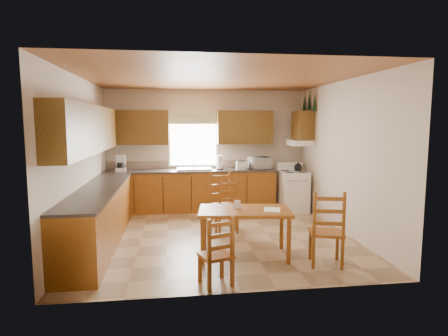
{
  "coord_description": "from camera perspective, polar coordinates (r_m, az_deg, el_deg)",
  "views": [
    {
      "loc": [
        -0.74,
        -6.31,
        1.96
      ],
      "look_at": [
        0.15,
        0.3,
        1.15
      ],
      "focal_mm": 30.0,
      "sensor_mm": 36.0,
      "label": 1
    }
  ],
  "objects": [
    {
      "name": "upper_cab_back_left",
      "position": [
        8.43,
        -13.24,
        6.02
      ],
      "size": [
        1.41,
        0.33,
        0.75
      ],
      "primitive_type": "cube",
      "color": "brown",
      "rests_on": "wall_back"
    },
    {
      "name": "wall_right",
      "position": [
        7.01,
        17.62,
        1.61
      ],
      "size": [
        4.5,
        4.5,
        0.0
      ],
      "primitive_type": "plane",
      "color": "beige",
      "rests_on": "floor"
    },
    {
      "name": "microwave",
      "position": [
        8.5,
        5.47,
        0.77
      ],
      "size": [
        0.52,
        0.44,
        0.27
      ],
      "primitive_type": "imported",
      "rotation": [
        0.0,
        0.0,
        0.29
      ],
      "color": "white",
      "rests_on": "counter_back"
    },
    {
      "name": "range_hood",
      "position": [
        8.44,
        11.53,
        3.79
      ],
      "size": [
        0.44,
        0.62,
        0.12
      ],
      "primitive_type": "cube",
      "color": "white",
      "rests_on": "wall_right"
    },
    {
      "name": "floor",
      "position": [
        6.65,
        -0.95,
        -10.22
      ],
      "size": [
        4.5,
        4.5,
        0.0
      ],
      "primitive_type": "plane",
      "color": "#987B55",
      "rests_on": "ground"
    },
    {
      "name": "window_frame",
      "position": [
        8.55,
        -4.73,
        4.15
      ],
      "size": [
        1.13,
        0.02,
        1.18
      ],
      "primitive_type": "cube",
      "color": "white",
      "rests_on": "wall_back"
    },
    {
      "name": "pine_decal_a",
      "position": [
        8.2,
        13.62,
        9.66
      ],
      "size": [
        0.22,
        0.22,
        0.36
      ],
      "primitive_type": "cone",
      "color": "black",
      "rests_on": "wall_right"
    },
    {
      "name": "stove",
      "position": [
        8.47,
        10.51,
        -3.57
      ],
      "size": [
        0.61,
        0.63,
        0.87
      ],
      "primitive_type": "cube",
      "rotation": [
        0.0,
        0.0,
        -0.04
      ],
      "color": "white",
      "rests_on": "floor"
    },
    {
      "name": "backsplash",
      "position": [
        8.61,
        -5.2,
        0.56
      ],
      "size": [
        3.75,
        0.01,
        0.18
      ],
      "primitive_type": "cube",
      "color": "#866E5B",
      "rests_on": "counter_back"
    },
    {
      "name": "pine_decal_c",
      "position": [
        8.8,
        12.09,
        9.5
      ],
      "size": [
        0.22,
        0.22,
        0.36
      ],
      "primitive_type": "cone",
      "color": "black",
      "rests_on": "wall_right"
    },
    {
      "name": "chair_near_left",
      "position": [
        4.61,
        -1.26,
        -12.46
      ],
      "size": [
        0.45,
        0.44,
        0.86
      ],
      "primitive_type": "cube",
      "rotation": [
        0.0,
        0.0,
        3.48
      ],
      "color": "brown",
      "rests_on": "floor"
    },
    {
      "name": "counter_back",
      "position": [
        8.34,
        -5.1,
        -0.41
      ],
      "size": [
        3.75,
        0.63,
        0.04
      ],
      "primitive_type": "cube",
      "color": "#39312E",
      "rests_on": "lower_cab_back"
    },
    {
      "name": "upper_cab_back_right",
      "position": [
        8.55,
        3.15,
        6.21
      ],
      "size": [
        1.25,
        0.33,
        0.75
      ],
      "primitive_type": "cube",
      "color": "brown",
      "rests_on": "wall_back"
    },
    {
      "name": "table_paper",
      "position": [
        5.5,
        7.35,
        -6.3
      ],
      "size": [
        0.3,
        0.36,
        0.0
      ],
      "primitive_type": "cube",
      "rotation": [
        0.0,
        0.0,
        -0.29
      ],
      "color": "white",
      "rests_on": "dining_table"
    },
    {
      "name": "upper_cab_stove",
      "position": [
        8.45,
        11.91,
        6.37
      ],
      "size": [
        0.33,
        0.62,
        0.62
      ],
      "primitive_type": "cube",
      "color": "brown",
      "rests_on": "wall_right"
    },
    {
      "name": "coffeemaker",
      "position": [
        8.33,
        -15.48,
        0.64
      ],
      "size": [
        0.24,
        0.27,
        0.33
      ],
      "primitive_type": "cube",
      "rotation": [
        0.0,
        0.0,
        -0.2
      ],
      "color": "white",
      "rests_on": "counter_back"
    },
    {
      "name": "toaster",
      "position": [
        8.37,
        2.62,
        0.39
      ],
      "size": [
        0.22,
        0.15,
        0.18
      ],
      "primitive_type": "cube",
      "rotation": [
        0.0,
        0.0,
        0.05
      ],
      "color": "white",
      "rests_on": "counter_back"
    },
    {
      "name": "sink_basin",
      "position": [
        8.33,
        -4.59,
        -0.13
      ],
      "size": [
        0.75,
        0.45,
        0.04
      ],
      "primitive_type": "cube",
      "color": "silver",
      "rests_on": "counter_back"
    },
    {
      "name": "table_card",
      "position": [
        5.53,
        2.02,
        -5.54
      ],
      "size": [
        0.09,
        0.02,
        0.12
      ],
      "primitive_type": "cube",
      "rotation": [
        0.0,
        0.0,
        0.03
      ],
      "color": "white",
      "rests_on": "dining_table"
    },
    {
      "name": "lower_cab_left",
      "position": [
        6.46,
        -18.38,
        -7.05
      ],
      "size": [
        0.6,
        3.6,
        0.88
      ],
      "primitive_type": "cube",
      "color": "brown",
      "rests_on": "floor"
    },
    {
      "name": "counter_left",
      "position": [
        6.37,
        -18.54,
        -3.02
      ],
      "size": [
        0.63,
        3.6,
        0.04
      ],
      "primitive_type": "cube",
      "color": "#39312E",
      "rests_on": "lower_cab_left"
    },
    {
      "name": "lower_cab_back",
      "position": [
        8.41,
        -5.07,
        -3.52
      ],
      "size": [
        3.75,
        0.6,
        0.88
      ],
      "primitive_type": "cube",
      "color": "brown",
      "rests_on": "floor"
    },
    {
      "name": "paper_towel",
      "position": [
        8.35,
        -0.67,
        0.83
      ],
      "size": [
        0.16,
        0.16,
        0.31
      ],
      "primitive_type": "cylinder",
      "rotation": [
        0.0,
        0.0,
        -0.28
      ],
      "color": "white",
      "rests_on": "counter_back"
    },
    {
      "name": "upper_cab_left",
      "position": [
        6.31,
        -20.08,
        5.56
      ],
      "size": [
        0.33,
        3.6,
        0.75
      ],
      "primitive_type": "cube",
      "color": "brown",
      "rests_on": "wall_left"
    },
    {
      "name": "pine_decal_b",
      "position": [
        8.5,
        12.84,
        9.85
      ],
      "size": [
        0.22,
        0.22,
        0.36
      ],
      "primitive_type": "cone",
      "color": "black",
      "rests_on": "wall_right"
    },
    {
      "name": "chair_far_left",
      "position": [
        6.79,
        0.68,
        -5.89
      ],
      "size": [
        0.43,
        0.41,
        0.91
      ],
      "primitive_type": "cube",
      "rotation": [
        0.0,
        0.0,
        -0.14
      ],
      "color": "brown",
      "rests_on": "floor"
    },
    {
      "name": "wall_front",
      "position": [
        4.17,
        2.64,
        -1.48
      ],
      "size": [
        4.5,
        4.5,
        0.0
      ],
      "primitive_type": "plane",
      "color": "beige",
      "rests_on": "floor"
    },
    {
      "name": "window_pane",
      "position": [
        8.55,
        -4.72,
        4.15
      ],
      "size": [
        1.05,
        0.01,
        1.1
      ],
      "primitive_type": "cube",
      "color": "white",
      "rests_on": "wall_back"
    },
    {
      "name": "dining_table",
      "position": [
        5.58,
        3.12,
        -9.83
      ],
      "size": [
        1.4,
        0.91,
        0.71
      ],
      "primitive_type": "cube",
      "rotation": [
        0.0,
        0.0,
        -0.13
      ],
      "color": "brown",
      "rests_on": "floor"
    },
    {
      "name": "window_valance",
      "position": [
        8.51,
        -4.75,
        7.5
      ],
      "size": [
        1.19,
        0.01,
        0.24
      ],
      "primitive_type": "cube",
      "color": "#4A6739",
      "rests_on": "wall_back"
    },
    {
      "name": "chair_far_right",
      "position": [
        6.88,
        -0.11,
        -5.15
      ],
      "size": [
        0.5,
        0.49,
        1.04
      ],
      "primitive_type": "cube",
      "rotation": [
        0.0,
        0.0,
        0.17
      ],
      "color": "brown",
      "rests_on": "floor"
    },
    {
      "name": "wall_left",
      "position": [
        6.52,
        -21.03,
        1.09
      ],
      "size": [
        4.5,
        4.5,
        0.0
      ],
      "primitive_type": "plane",
      "color": "beige",
      "rests_on": "floor"
    },
    {
      "name": "chair_near_right",
      "position": [
        5.4,
        15.33,
        -8.75
      ],
      "size": [
        0.53,
        0.51,
        1.05
      ],
      "primitive_type": "cube",
      "rotation": [
        0.0,
        0.0,
        2.9
      ],
      "color": "brown",
      "rests_on": "floor"
    },
    {
      "name": "ceiling",
      "position": [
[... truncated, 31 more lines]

